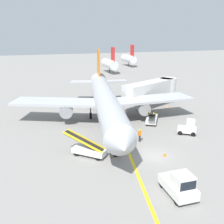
# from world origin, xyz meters

# --- Properties ---
(ground_plane) EXTENTS (300.00, 300.00, 0.00)m
(ground_plane) POSITION_xyz_m (0.00, 0.00, 0.00)
(ground_plane) COLOR gray
(taxi_line_yellow) EXTENTS (17.31, 78.23, 0.01)m
(taxi_line_yellow) POSITION_xyz_m (-1.73, 5.00, 0.00)
(taxi_line_yellow) COLOR yellow
(taxi_line_yellow) RESTS_ON ground
(airliner) EXTENTS (27.98, 35.07, 10.10)m
(airliner) POSITION_xyz_m (-1.61, 13.16, 3.42)
(airliner) COLOR #B2B5BA
(airliner) RESTS_ON ground
(jet_bridge) EXTENTS (12.71, 7.85, 4.85)m
(jet_bridge) POSITION_xyz_m (9.26, 17.92, 3.54)
(jet_bridge) COLOR silver
(jet_bridge) RESTS_ON ground
(pushback_tug) EXTENTS (2.04, 3.67, 2.20)m
(pushback_tug) POSITION_xyz_m (-1.57, -7.06, 0.99)
(pushback_tug) COLOR silver
(pushback_tug) RESTS_ON ground
(baggage_tug_near_wing) EXTENTS (2.71, 2.46, 2.10)m
(baggage_tug_near_wing) POSITION_xyz_m (7.25, 4.30, 0.93)
(baggage_tug_near_wing) COLOR silver
(baggage_tug_near_wing) RESTS_ON ground
(belt_loader_forward_hold) EXTENTS (3.73, 4.90, 2.59)m
(belt_loader_forward_hold) POSITION_xyz_m (4.77, 10.00, 0.78)
(belt_loader_forward_hold) COLOR silver
(belt_loader_forward_hold) RESTS_ON ground
(belt_loader_aft_hold) EXTENTS (4.51, 4.32, 2.59)m
(belt_loader_aft_hold) POSITION_xyz_m (-6.93, 2.59, 0.78)
(belt_loader_aft_hold) COLOR silver
(belt_loader_aft_hold) RESTS_ON ground
(ground_crew_marshaller) EXTENTS (0.36, 0.24, 1.70)m
(ground_crew_marshaller) POSITION_xyz_m (0.07, 4.21, 0.91)
(ground_crew_marshaller) COLOR #26262D
(ground_crew_marshaller) RESTS_ON ground
(safety_cone_nose_left) EXTENTS (0.36, 0.36, 0.44)m
(safety_cone_nose_left) POSITION_xyz_m (1.03, -0.37, 0.22)
(safety_cone_nose_left) COLOR orange
(safety_cone_nose_left) RESTS_ON ground
(safety_cone_nose_right) EXTENTS (0.36, 0.36, 0.44)m
(safety_cone_nose_right) POSITION_xyz_m (11.77, 16.58, 0.22)
(safety_cone_nose_right) COLOR orange
(safety_cone_nose_right) RESTS_ON ground
(distant_aircraft_mid_left) EXTENTS (3.00, 10.10, 8.80)m
(distant_aircraft_mid_left) POSITION_xyz_m (15.09, 60.78, 3.22)
(distant_aircraft_mid_left) COLOR silver
(distant_aircraft_mid_left) RESTS_ON ground
(distant_aircraft_mid_right) EXTENTS (3.00, 10.10, 8.80)m
(distant_aircraft_mid_right) POSITION_xyz_m (28.39, 75.67, 3.22)
(distant_aircraft_mid_right) COLOR silver
(distant_aircraft_mid_right) RESTS_ON ground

